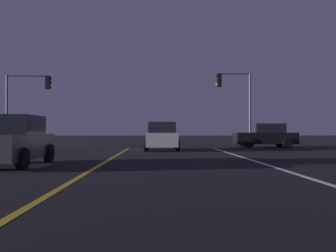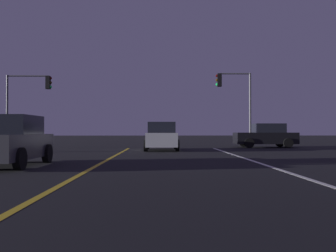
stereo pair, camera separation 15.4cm
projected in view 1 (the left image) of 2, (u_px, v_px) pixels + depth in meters
The scene contains 7 objects.
lane_edge_right at pixel (314, 179), 9.09m from camera, with size 0.16×33.02×0.01m, color silver.
lane_center_divider at pixel (74, 180), 8.94m from camera, with size 0.16×33.02×0.01m, color gold.
car_crossing_side at pixel (266, 136), 26.94m from camera, with size 4.30×2.02×1.70m.
car_oncoming at pixel (11, 141), 12.55m from camera, with size 2.02×4.30×1.70m.
car_ahead_far at pixel (162, 137), 22.81m from camera, with size 2.02×4.30×1.70m.
traffic_light_near_right at pixel (234, 93), 26.18m from camera, with size 2.47×0.36×5.20m.
traffic_light_near_left at pixel (29, 94), 25.82m from camera, with size 3.11×0.36×5.00m.
Camera 1 is at (2.00, 1.50, 1.17)m, focal length 40.38 mm.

